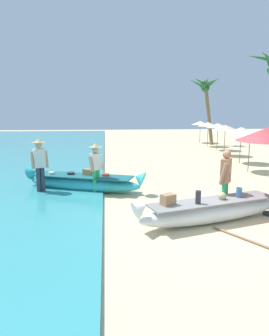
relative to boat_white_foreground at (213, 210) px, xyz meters
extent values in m
plane|color=beige|center=(-0.01, 0.02, -0.31)|extent=(80.00, 80.00, 0.00)
ellipsoid|color=white|center=(0.01, 0.00, -0.04)|extent=(4.05, 1.82, 0.54)
cone|color=white|center=(-1.86, -0.56, 0.28)|extent=(0.51, 0.52, 0.49)
cube|color=gray|center=(0.01, 0.00, 0.23)|extent=(3.44, 1.65, 0.04)
cube|color=#9E754C|center=(-1.19, -0.26, 0.37)|extent=(0.39, 0.35, 0.28)
cylinder|color=#2D2D33|center=(-0.46, -0.24, 0.40)|extent=(0.13, 0.13, 0.34)
sphere|color=tan|center=(0.25, 0.05, 0.33)|extent=(0.20, 0.20, 0.20)
cylinder|color=#386699|center=(0.74, 0.20, 0.36)|extent=(0.15, 0.15, 0.27)
ellipsoid|color=#33B2BC|center=(-3.39, 3.33, -0.05)|extent=(4.08, 2.21, 0.53)
cone|color=#33B2BC|center=(-1.54, 2.64, 0.27)|extent=(0.58, 0.62, 0.57)
cone|color=#33B2BC|center=(-5.23, 4.03, 0.27)|extent=(0.58, 0.62, 0.57)
cube|color=#1C6267|center=(-3.39, 3.33, 0.22)|extent=(3.48, 2.00, 0.04)
cylinder|color=silver|center=(-4.51, 3.64, 0.27)|extent=(0.22, 0.22, 0.10)
cylinder|color=#2D2D33|center=(-3.84, 3.55, 0.27)|extent=(0.26, 0.26, 0.10)
cube|color=#9E754C|center=(-3.20, 3.38, 0.33)|extent=(0.45, 0.42, 0.23)
cylinder|color=#B74C38|center=(-2.63, 3.17, 0.27)|extent=(0.26, 0.26, 0.10)
cylinder|color=green|center=(-2.89, 2.94, 0.10)|extent=(0.14, 0.14, 0.82)
cylinder|color=green|center=(-2.99, 2.84, 0.10)|extent=(0.14, 0.14, 0.82)
cube|color=silver|center=(-2.94, 2.89, 0.78)|extent=(0.41, 0.41, 0.54)
cylinder|color=tan|center=(-2.77, 3.04, 0.73)|extent=(0.20, 0.20, 0.50)
cylinder|color=tan|center=(-3.09, 2.71, 0.73)|extent=(0.20, 0.20, 0.50)
sphere|color=tan|center=(-2.94, 2.89, 1.18)|extent=(0.22, 0.22, 0.22)
cylinder|color=tan|center=(-2.94, 2.89, 1.26)|extent=(0.44, 0.44, 0.02)
cone|color=tan|center=(-2.94, 2.89, 1.33)|extent=(0.26, 0.26, 0.12)
cylinder|color=green|center=(0.49, 0.53, 0.12)|extent=(0.14, 0.14, 0.86)
cylinder|color=green|center=(0.56, 0.65, 0.12)|extent=(0.14, 0.14, 0.86)
cube|color=#9E7051|center=(0.53, 0.59, 0.86)|extent=(0.38, 0.42, 0.63)
cylinder|color=#9E7051|center=(0.38, 0.41, 0.81)|extent=(0.22, 0.19, 0.57)
cylinder|color=#9E7051|center=(0.64, 0.79, 0.81)|extent=(0.22, 0.19, 0.57)
sphere|color=#9E7051|center=(0.53, 0.59, 1.30)|extent=(0.22, 0.22, 0.22)
cylinder|color=#333842|center=(-4.70, 3.08, 0.14)|extent=(0.14, 0.14, 0.90)
cylinder|color=#333842|center=(-4.83, 3.02, 0.14)|extent=(0.14, 0.14, 0.90)
cube|color=silver|center=(-4.77, 3.05, 0.90)|extent=(0.42, 0.34, 0.61)
cylinder|color=tan|center=(-4.55, 3.12, 0.85)|extent=(0.16, 0.22, 0.56)
cylinder|color=tan|center=(-4.97, 2.94, 0.85)|extent=(0.16, 0.22, 0.56)
sphere|color=tan|center=(-4.77, 3.05, 1.33)|extent=(0.22, 0.22, 0.22)
cylinder|color=tan|center=(-4.77, 3.05, 1.41)|extent=(0.44, 0.44, 0.02)
cone|color=tan|center=(-4.77, 3.05, 1.48)|extent=(0.26, 0.26, 0.12)
cylinder|color=#8E6B47|center=(3.86, 6.08, 0.64)|extent=(0.04, 0.04, 1.90)
cone|color=beige|center=(3.86, 6.08, 1.44)|extent=(1.60, 1.60, 0.32)
cylinder|color=#8E6B47|center=(4.50, 8.38, 0.64)|extent=(0.04, 0.04, 1.90)
cone|color=beige|center=(4.50, 8.38, 1.44)|extent=(1.60, 1.60, 0.32)
cylinder|color=#8E6B47|center=(4.76, 11.17, 0.64)|extent=(0.04, 0.04, 1.90)
cone|color=beige|center=(4.76, 11.17, 1.44)|extent=(1.60, 1.60, 0.32)
cylinder|color=#8E6B47|center=(5.30, 13.84, 0.64)|extent=(0.04, 0.04, 1.90)
cone|color=beige|center=(5.30, 13.84, 1.44)|extent=(1.60, 1.60, 0.32)
cylinder|color=#8E6B47|center=(5.39, 16.16, 0.64)|extent=(0.04, 0.04, 1.90)
cone|color=beige|center=(5.39, 16.16, 1.44)|extent=(1.60, 1.60, 0.32)
cylinder|color=#8E6B47|center=(5.71, 19.11, 0.64)|extent=(0.04, 0.04, 1.90)
cone|color=beige|center=(5.71, 19.11, 1.44)|extent=(1.60, 1.60, 0.32)
cylinder|color=brown|center=(5.85, 17.50, 2.27)|extent=(1.06, 0.28, 5.20)
cone|color=#23602D|center=(5.86, 17.52, 4.55)|extent=(1.42, 0.42, 1.17)
cone|color=#23602D|center=(5.78, 17.93, 4.68)|extent=(1.47, 1.78, 0.93)
cone|color=#23602D|center=(5.42, 17.90, 4.55)|extent=(0.48, 1.41, 1.15)
cone|color=#23602D|center=(5.03, 17.75, 4.59)|extent=(1.71, 1.21, 1.16)
cone|color=#23602D|center=(5.08, 17.30, 4.70)|extent=(1.57, 1.05, 0.85)
cone|color=#23602D|center=(5.40, 17.08, 4.68)|extent=(0.57, 1.61, 0.90)
cone|color=#23602D|center=(5.78, 17.16, 4.71)|extent=(1.46, 1.51, 0.84)
cone|color=#23602D|center=(5.97, 8.81, 5.04)|extent=(0.75, 1.78, 0.77)
cone|color=#23602D|center=(5.62, 8.54, 5.06)|extent=(1.85, 1.02, 0.74)
cylinder|color=#8E6B47|center=(0.27, -1.08, -0.28)|extent=(0.85, 1.38, 0.05)
camera|label=1|loc=(-2.62, -6.92, 2.38)|focal=32.28mm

